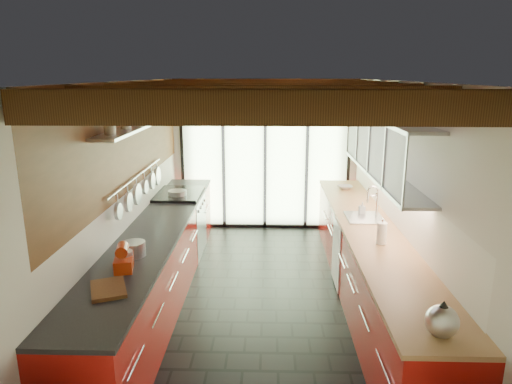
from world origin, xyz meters
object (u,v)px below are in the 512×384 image
Objects in this scene: stand_mixer at (124,259)px; kettle at (442,319)px; paper_towel at (382,234)px; bowl at (345,187)px; soap_bottle at (362,208)px.

kettle reaches higher than stand_mixer.
paper_towel is (2.54, 0.71, 0.02)m from stand_mixer.
bowl is (0.00, 2.41, -0.09)m from paper_towel.
paper_towel is at bearing -90.00° from bowl.
stand_mixer is 1.86× the size of soap_bottle.
paper_towel reaches higher than kettle.
bowl is at bearing 90.00° from paper_towel.
paper_towel is 1.69× the size of soap_bottle.
bowl is at bearing 90.00° from soap_bottle.
kettle is at bearing -90.00° from soap_bottle.
stand_mixer is at bearing -129.16° from bowl.
soap_bottle is 1.36m from bowl.
kettle is at bearing -90.00° from paper_towel.
stand_mixer is 4.02m from bowl.
kettle is 2.80m from soap_bottle.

